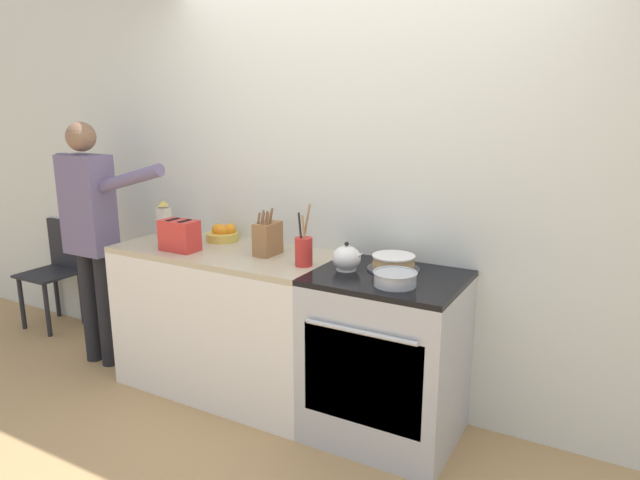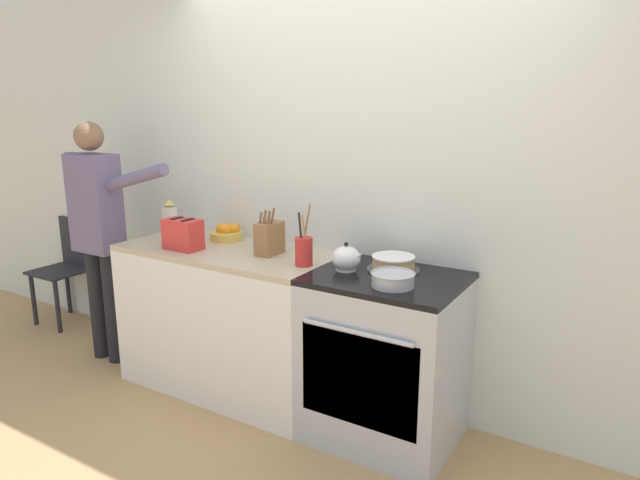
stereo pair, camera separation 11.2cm
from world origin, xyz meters
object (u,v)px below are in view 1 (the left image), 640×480
Objects in this scene: mixing_bowl at (395,278)px; stove_range at (385,357)px; tea_kettle at (347,258)px; person_baker at (90,224)px; toaster at (180,235)px; milk_carton at (164,218)px; knife_block at (268,238)px; utensil_crock at (304,250)px; fruit_bowl at (222,234)px; dining_chair at (58,266)px; layer_cake at (393,263)px.

stove_range is at bearing 124.67° from mixing_bowl.
tea_kettle is 0.86× the size of mixing_bowl.
person_baker is (-1.86, -0.13, 0.02)m from tea_kettle.
milk_carton is (-0.39, 0.28, 0.02)m from toaster.
knife_block reaches higher than milk_carton.
utensil_crock is 1.41× the size of toaster.
utensil_crock is 0.80m from fruit_bowl.
mixing_bowl is at bearing 0.30° from toaster.
stove_range is 1.08× the size of dining_chair.
utensil_crock reaches higher than tea_kettle.
toaster is at bearing -174.09° from utensil_crock.
person_baker is at bearing -176.06° from stove_range.
knife_block is 1.35× the size of fruit_bowl.
mixing_bowl is at bearing -55.33° from stove_range.
utensil_crock reaches higher than stove_range.
stove_range is 4.42× the size of fruit_bowl.
dining_chair is (-2.52, 0.27, -0.52)m from utensil_crock.
toaster is at bearing -9.77° from person_baker.
dining_chair is (-2.99, 0.21, 0.03)m from stove_range.
tea_kettle is 0.91× the size of fruit_bowl.
tea_kettle is at bearing 6.89° from toaster.
knife_block is at bearing -174.35° from layer_cake.
layer_cake is 0.17× the size of person_baker.
person_baker is at bearing -145.44° from milk_carton.
dining_chair is at bearing 179.08° from fruit_bowl.
stove_range is at bearing -4.47° from milk_carton.
layer_cake is 1.49× the size of tea_kettle.
person_baker is at bearing -159.40° from fruit_bowl.
fruit_bowl is at bearing 78.43° from toaster.
knife_block is 0.82× the size of utensil_crock.
knife_block is 0.48m from fruit_bowl.
person_baker reaches higher than milk_carton.
utensil_crock reaches higher than dining_chair.
mixing_bowl is 3.14m from dining_chair.
dining_chair is at bearing 178.17° from layer_cake.
mixing_bowl is at bearing -8.57° from milk_carton.
fruit_bowl is (-1.22, 0.07, 0.01)m from layer_cake.
fruit_bowl is 0.90× the size of milk_carton.
dining_chair is at bearing 173.95° from utensil_crock.
fruit_bowl is at bearing 169.01° from tea_kettle.
fruit_bowl reaches higher than layer_cake.
milk_carton is at bearing 171.08° from utensil_crock.
dining_chair is at bearing 175.59° from knife_block.
toaster is 0.15× the size of person_baker.
milk_carton is at bearing 174.05° from knife_block.
person_baker reaches higher than utensil_crock.
milk_carton is at bearing -2.28° from dining_chair.
tea_kettle reaches higher than fruit_bowl.
toaster reaches higher than stove_range.
layer_cake is at bearing 11.30° from toaster.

